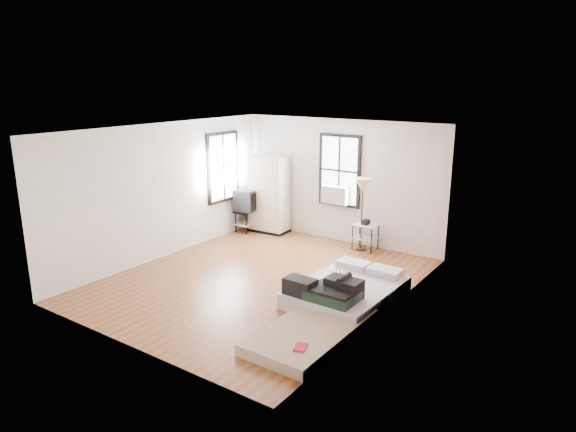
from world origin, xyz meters
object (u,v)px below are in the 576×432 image
Objects in this scene: side_table at (366,229)px; floor_lamp at (363,189)px; tv_stand at (248,201)px; wardrobe at (269,195)px; mattress_main at (346,290)px; mattress_bare at (317,323)px.

floor_lamp reaches higher than side_table.
tv_stand is (-2.96, -0.25, -0.61)m from floor_lamp.
side_table is 0.64× the size of tv_stand.
floor_lamp is at bearing -136.57° from side_table.
wardrobe is at bearing -178.45° from side_table.
wardrobe is at bearing 145.77° from mattress_main.
floor_lamp is (-1.18, 3.78, 1.23)m from mattress_bare.
wardrobe is (-3.69, 3.78, 0.79)m from mattress_bare.
mattress_bare is at bearing -73.95° from side_table.
tv_stand is (-3.96, 2.28, 0.58)m from mattress_main.
tv_stand is (-4.14, 3.53, 0.62)m from mattress_bare.
side_table is (-1.11, 3.85, 0.32)m from mattress_bare.
floor_lamp is at bearing 108.08° from mattress_bare.
mattress_main is at bearing 99.04° from mattress_bare.
side_table is (2.58, 0.07, -0.47)m from wardrobe.
mattress_main is at bearing -70.43° from side_table.
wardrobe reaches higher than floor_lamp.
side_table is 0.43× the size of floor_lamp.
mattress_main is 2.97m from floor_lamp.
floor_lamp is at bearing 113.15° from mattress_main.
tv_stand is (-3.03, -0.32, 0.30)m from side_table.
mattress_bare is 1.14× the size of wardrobe.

